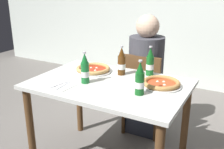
{
  "coord_description": "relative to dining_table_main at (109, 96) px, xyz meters",
  "views": [
    {
      "loc": [
        0.94,
        -1.69,
        1.48
      ],
      "look_at": [
        0.0,
        0.05,
        0.8
      ],
      "focal_mm": 42.74,
      "sensor_mm": 36.0,
      "label": 1
    }
  ],
  "objects": [
    {
      "name": "napkin_with_cutlery",
      "position": [
        -0.28,
        -0.24,
        0.12
      ],
      "size": [
        0.19,
        0.19,
        0.01
      ],
      "color": "white",
      "rests_on": "dining_table_main"
    },
    {
      "name": "pizza_margherita_near",
      "position": [
        0.38,
        0.12,
        0.14
      ],
      "size": [
        0.3,
        0.3,
        0.04
      ],
      "color": "white",
      "rests_on": "dining_table_main"
    },
    {
      "name": "beer_bottle_center",
      "position": [
        0.21,
        0.32,
        0.22
      ],
      "size": [
        0.07,
        0.07,
        0.25
      ],
      "color": "#14591E",
      "rests_on": "dining_table_main"
    },
    {
      "name": "dining_table_main",
      "position": [
        0.0,
        0.0,
        0.0
      ],
      "size": [
        1.2,
        0.8,
        0.75
      ],
      "color": "silver",
      "rests_on": "ground_plane"
    },
    {
      "name": "beer_bottle_extra",
      "position": [
        -0.16,
        -0.09,
        0.22
      ],
      "size": [
        0.07,
        0.07,
        0.25
      ],
      "color": "#196B2D",
      "rests_on": "dining_table_main"
    },
    {
      "name": "beer_bottle_left",
      "position": [
        0.3,
        -0.1,
        0.22
      ],
      "size": [
        0.07,
        0.07,
        0.25
      ],
      "color": "#14591E",
      "rests_on": "dining_table_main"
    },
    {
      "name": "chair_behind_table",
      "position": [
        0.05,
        0.61,
        -0.15
      ],
      "size": [
        0.42,
        0.42,
        0.85
      ],
      "rotation": [
        0.0,
        0.0,
        3.19
      ],
      "color": "brown",
      "rests_on": "ground_plane"
    },
    {
      "name": "pizza_marinara_far",
      "position": [
        -0.25,
        0.17,
        0.13
      ],
      "size": [
        0.32,
        0.32,
        0.04
      ],
      "color": "white",
      "rests_on": "dining_table_main"
    },
    {
      "name": "beer_bottle_right",
      "position": [
        -0.0,
        0.22,
        0.22
      ],
      "size": [
        0.07,
        0.07,
        0.25
      ],
      "color": "#512D0F",
      "rests_on": "dining_table_main"
    },
    {
      "name": "diner_seated",
      "position": [
        0.05,
        0.66,
        -0.05
      ],
      "size": [
        0.34,
        0.34,
        1.21
      ],
      "color": "#2D3342",
      "rests_on": "ground_plane"
    }
  ]
}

